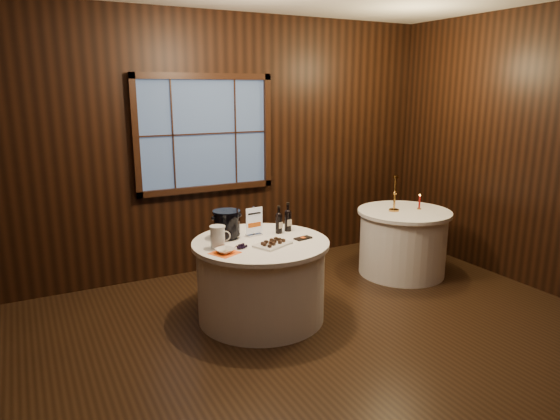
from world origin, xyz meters
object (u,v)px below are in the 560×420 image
ice_bucket (227,224)px  grape_bunch (242,246)px  port_bottle_left (279,221)px  port_bottle_right (288,219)px  glass_pitcher (218,237)px  side_table (403,242)px  main_table (261,279)px  chocolate_box (303,238)px  red_candle (419,203)px  brass_candlestick (395,198)px  chocolate_plate (273,244)px  cracker_bowl (225,251)px  sign_stand (254,226)px

ice_bucket → grape_bunch: bearing=-90.0°
port_bottle_left → grape_bunch: size_ratio=1.60×
port_bottle_right → glass_pitcher: bearing=-166.2°
side_table → port_bottle_left: size_ratio=3.93×
main_table → chocolate_box: chocolate_box is taller
main_table → ice_bucket: (-0.24, 0.23, 0.52)m
ice_bucket → chocolate_box: ice_bucket is taller
port_bottle_left → red_candle: (1.92, 0.12, -0.05)m
chocolate_box → brass_candlestick: bearing=7.3°
port_bottle_left → glass_pitcher: 0.71m
chocolate_plate → brass_candlestick: 1.91m
chocolate_box → grape_bunch: 0.63m
chocolate_box → cracker_bowl: 0.81m
sign_stand → chocolate_box: bearing=-46.1°
brass_candlestick → side_table: bearing=-17.1°
cracker_bowl → grape_bunch: bearing=14.6°
chocolate_plate → grape_bunch: (-0.28, 0.05, 0.00)m
side_table → grape_bunch: (-2.24, -0.43, 0.40)m
ice_bucket → red_candle: 2.44m
ice_bucket → grape_bunch: ice_bucket is taller
side_table → chocolate_plate: chocolate_plate is taller
main_table → chocolate_box: 0.56m
main_table → brass_candlestick: 1.98m
sign_stand → red_candle: (2.17, 0.08, -0.03)m
side_table → sign_stand: size_ratio=3.77×
grape_bunch → glass_pitcher: bearing=146.3°
sign_stand → red_candle: bearing=-3.0°
chocolate_box → grape_bunch: size_ratio=0.97×
main_table → brass_candlestick: (1.87, 0.34, 0.53)m
chocolate_plate → red_candle: bearing=11.6°
port_bottle_right → brass_candlestick: size_ratio=0.69×
sign_stand → cracker_bowl: 0.58m
grape_bunch → brass_candlestick: bearing=12.4°
main_table → chocolate_plate: (0.04, -0.18, 0.40)m
port_bottle_right → grape_bunch: size_ratio=1.69×
red_candle → chocolate_plate: bearing=-168.4°
main_table → port_bottle_right: 0.66m
glass_pitcher → port_bottle_right: bearing=27.6°
sign_stand → grape_bunch: (-0.26, -0.32, -0.08)m
cracker_bowl → brass_candlestick: 2.36m
sign_stand → port_bottle_right: size_ratio=0.99×
ice_bucket → red_candle: ice_bucket is taller
side_table → grape_bunch: grape_bunch is taller
chocolate_box → glass_pitcher: glass_pitcher is taller
side_table → chocolate_plate: bearing=-166.4°
ice_bucket → grape_bunch: size_ratio=1.57×
chocolate_plate → ice_bucket: bearing=124.6°
ice_bucket → port_bottle_right: bearing=-4.6°
glass_pitcher → cracker_bowl: size_ratio=1.27×
port_bottle_right → chocolate_box: 0.33m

